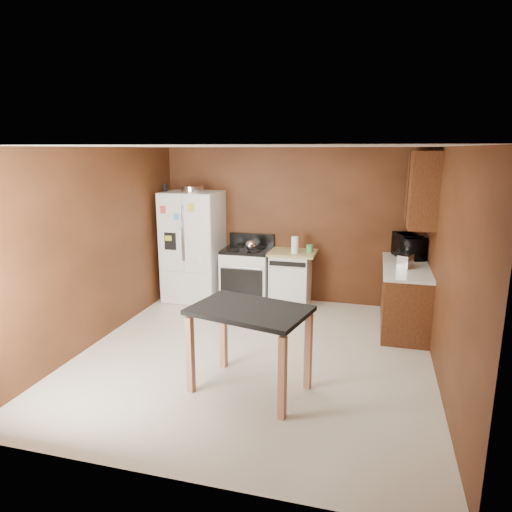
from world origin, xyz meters
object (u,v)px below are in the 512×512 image
at_px(green_canister, 310,248).
at_px(island, 250,322).
at_px(gas_range, 247,275).
at_px(paper_towel, 295,245).
at_px(roasting_pan, 193,189).
at_px(microwave, 408,247).
at_px(kettle, 251,245).
at_px(dishwasher, 291,278).
at_px(refrigerator, 193,246).
at_px(toaster, 405,261).
at_px(pen_cup, 165,188).

bearing_deg(green_canister, island, -94.03).
bearing_deg(gas_range, paper_towel, -6.53).
xyz_separation_m(roasting_pan, paper_towel, (1.69, -0.04, -0.82)).
bearing_deg(roasting_pan, paper_towel, -1.21).
bearing_deg(roasting_pan, microwave, 1.35).
distance_m(kettle, microwave, 2.39).
xyz_separation_m(kettle, green_canister, (0.91, 0.17, -0.04)).
bearing_deg(green_canister, kettle, -169.34).
relative_size(dishwasher, island, 0.69).
relative_size(roasting_pan, paper_towel, 1.38).
xyz_separation_m(roasting_pan, green_canister, (1.90, 0.11, -0.90)).
bearing_deg(green_canister, roasting_pan, -176.64).
relative_size(paper_towel, refrigerator, 0.15).
xyz_separation_m(paper_towel, green_canister, (0.21, 0.15, -0.07)).
relative_size(kettle, green_canister, 1.46).
bearing_deg(gas_range, roasting_pan, -176.41).
distance_m(toaster, dishwasher, 1.88).
relative_size(kettle, refrigerator, 0.09).
bearing_deg(paper_towel, roasting_pan, 178.79).
height_order(gas_range, dishwasher, gas_range).
bearing_deg(dishwasher, gas_range, -178.06).
relative_size(green_canister, toaster, 0.48).
bearing_deg(microwave, green_canister, 69.58).
height_order(roasting_pan, toaster, roasting_pan).
distance_m(microwave, dishwasher, 1.86).
relative_size(paper_towel, microwave, 0.46).
bearing_deg(paper_towel, kettle, -177.96).
height_order(green_canister, refrigerator, refrigerator).
distance_m(toaster, gas_range, 2.54).
relative_size(toaster, microwave, 0.43).
bearing_deg(kettle, refrigerator, 176.81).
relative_size(green_canister, dishwasher, 0.13).
distance_m(refrigerator, island, 3.18).
relative_size(kettle, microwave, 0.30).
distance_m(pen_cup, gas_range, 1.94).
bearing_deg(toaster, gas_range, -171.59).
xyz_separation_m(pen_cup, microwave, (3.82, 0.15, -0.80)).
xyz_separation_m(paper_towel, dishwasher, (-0.08, 0.12, -0.57)).
height_order(roasting_pan, island, roasting_pan).
distance_m(microwave, island, 3.23).
height_order(pen_cup, toaster, pen_cup).
relative_size(pen_cup, refrigerator, 0.07).
bearing_deg(pen_cup, microwave, 2.19).
distance_m(pen_cup, microwave, 3.91).
height_order(kettle, island, kettle).
bearing_deg(dishwasher, toaster, -20.19).
xyz_separation_m(roasting_pan, pen_cup, (-0.46, -0.07, 0.01)).
bearing_deg(refrigerator, green_canister, 3.47).
distance_m(kettle, island, 2.72).
bearing_deg(toaster, microwave, 106.25).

